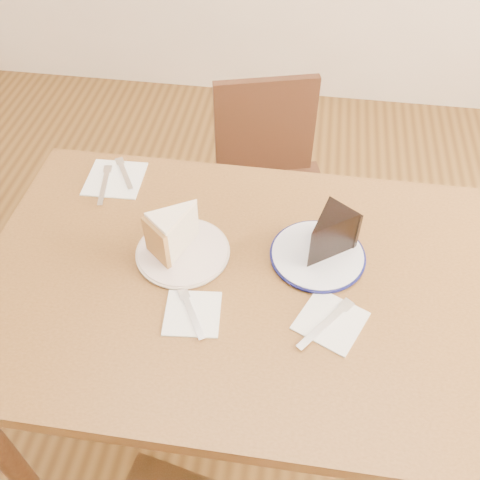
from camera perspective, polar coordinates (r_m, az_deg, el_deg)
name	(u,v)px	position (r m, az deg, el deg)	size (l,w,h in m)	color
ground	(237,418)	(1.88, -0.31, -18.48)	(4.00, 4.00, 0.00)	#472E13
table	(236,303)	(1.31, -0.43, -6.74)	(1.20, 0.80, 0.75)	#503216
chair_far	(269,192)	(1.87, 3.14, 5.11)	(0.50, 0.50, 0.82)	black
plate_cream	(183,252)	(1.28, -6.11, -1.29)	(0.21, 0.21, 0.01)	silver
plate_navy	(318,255)	(1.28, 8.27, -1.62)	(0.22, 0.22, 0.01)	white
carrot_cake	(179,230)	(1.25, -6.57, 1.06)	(0.08, 0.12, 0.10)	beige
chocolate_cake	(325,238)	(1.25, 9.10, 0.19)	(0.09, 0.12, 0.10)	black
napkin_cream	(193,313)	(1.18, -5.09, -7.81)	(0.12, 0.12, 0.00)	white
napkin_navy	(331,321)	(1.18, 9.64, -8.49)	(0.13, 0.13, 0.00)	white
napkin_spare	(115,179)	(1.51, -13.19, 6.38)	(0.15, 0.15, 0.00)	white
fork_cream	(192,314)	(1.17, -5.16, -7.84)	(0.01, 0.14, 0.00)	silver
knife_navy	(325,324)	(1.16, 9.05, -8.87)	(0.02, 0.17, 0.00)	white
fork_spare	(125,174)	(1.52, -12.21, 6.94)	(0.01, 0.14, 0.00)	silver
knife_spare	(104,185)	(1.49, -14.29, 5.68)	(0.01, 0.16, 0.00)	silver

